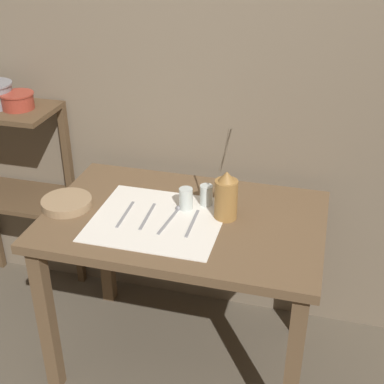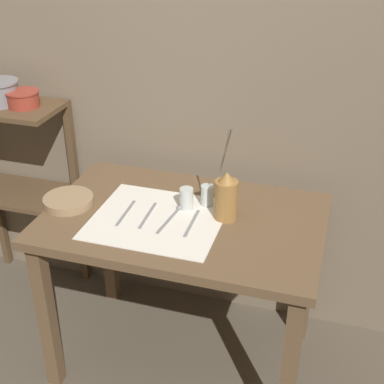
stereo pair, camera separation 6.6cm
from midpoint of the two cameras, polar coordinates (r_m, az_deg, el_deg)
The scene contains 14 objects.
ground_plane at distance 2.70m, azimuth -0.05°, elevation -17.05°, with size 12.00×12.00×0.00m, color brown.
stone_wall_back at distance 2.46m, azimuth 3.29°, elevation 11.28°, with size 7.00×0.06×2.40m.
wooden_table at distance 2.27m, azimuth -0.05°, elevation -5.09°, with size 1.15×0.74×0.79m.
wooden_shelf_unit at distance 2.87m, azimuth -17.53°, elevation 3.08°, with size 0.56×0.31×1.08m.
linen_cloth at distance 2.19m, azimuth -2.85°, elevation -2.89°, with size 0.52×0.47×0.00m.
pitcher_with_flowers at distance 2.15m, azimuth 4.54°, elevation -0.55°, with size 0.09×0.09×0.39m.
wooden_bowl at distance 2.33m, azimuth -12.26°, elevation -0.92°, with size 0.21×0.21×0.04m.
glass_tumbler_near at distance 2.23m, azimuth 0.25°, elevation -0.72°, with size 0.06×0.06×0.09m.
glass_tumbler_far at distance 2.26m, azimuth 2.46°, elevation -0.35°, with size 0.05×0.05×0.09m.
fork_inner at distance 2.23m, azimuth -6.24°, elevation -2.24°, with size 0.02×0.21×0.00m.
fork_outer at distance 2.20m, azimuth -3.90°, elevation -2.51°, with size 0.02×0.21×0.00m.
spoon_inner at distance 2.21m, azimuth -1.02°, elevation -2.28°, with size 0.04×0.22×0.02m.
knife_center at distance 2.15m, azimuth 0.86°, elevation -3.35°, with size 0.02×0.21×0.00m.
metal_pot_small at distance 2.64m, azimuth -16.89°, elevation 9.56°, with size 0.16×0.16×0.08m.
Camera 2 is at (0.58, -1.79, 1.94)m, focal length 50.00 mm.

